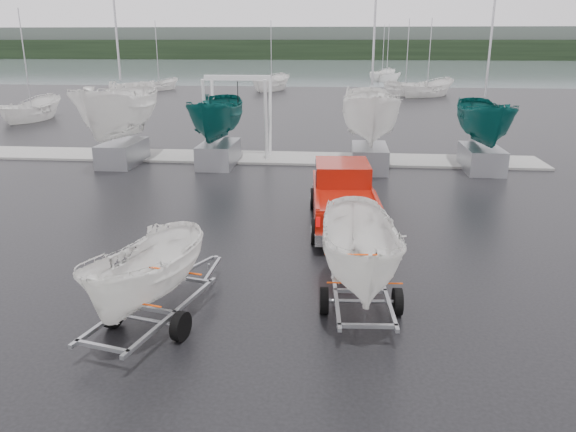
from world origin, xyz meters
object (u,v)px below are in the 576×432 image
at_px(trailer_hitched, 364,192).
at_px(trailer_parked, 144,222).
at_px(pickup_truck, 343,194).
at_px(boat_hoist, 238,105).

bearing_deg(trailer_hitched, trailer_parked, -167.04).
xyz_separation_m(trailer_hitched, trailer_parked, (-4.33, -1.30, -0.37)).
relative_size(trailer_hitched, trailer_parked, 1.17).
distance_m(pickup_truck, boat_hoist, 11.56).
xyz_separation_m(trailer_parked, boat_hoist, (-1.39, 17.73, 0.33)).
relative_size(trailer_hitched, boat_hoist, 1.21).
height_order(pickup_truck, boat_hoist, boat_hoist).
distance_m(pickup_truck, trailer_hitched, 6.54).
xyz_separation_m(pickup_truck, trailer_parked, (-3.91, -7.60, 1.36)).
height_order(pickup_truck, trailer_hitched, trailer_hitched).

